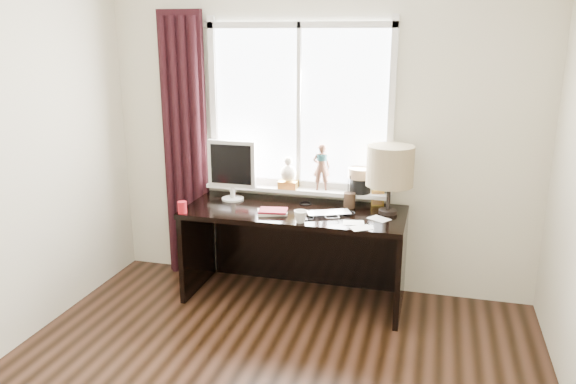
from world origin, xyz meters
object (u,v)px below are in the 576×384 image
(laptop, at_px, (329,213))
(mug, at_px, (300,216))
(desk, at_px, (297,235))
(monitor, at_px, (232,167))
(table_lamp, at_px, (390,167))
(red_cup, at_px, (182,207))

(laptop, relative_size, mug, 3.41)
(desk, relative_size, monitor, 3.47)
(mug, xyz_separation_m, table_lamp, (0.59, 0.38, 0.32))
(laptop, height_order, desk, laptop)
(laptop, distance_m, monitor, 0.90)
(mug, bearing_deg, monitor, 148.20)
(monitor, bearing_deg, laptop, -12.88)
(desk, bearing_deg, red_cup, -153.62)
(laptop, height_order, monitor, monitor)
(laptop, relative_size, monitor, 0.67)
(laptop, bearing_deg, monitor, 142.81)
(laptop, distance_m, table_lamp, 0.57)
(red_cup, bearing_deg, monitor, 60.88)
(red_cup, height_order, monitor, monitor)
(monitor, bearing_deg, desk, -3.94)
(mug, height_order, red_cup, mug)
(monitor, height_order, table_lamp, table_lamp)
(red_cup, bearing_deg, laptop, 12.68)
(desk, distance_m, monitor, 0.76)
(laptop, xyz_separation_m, red_cup, (-1.08, -0.24, 0.03))
(monitor, relative_size, table_lamp, 0.94)
(mug, distance_m, monitor, 0.83)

